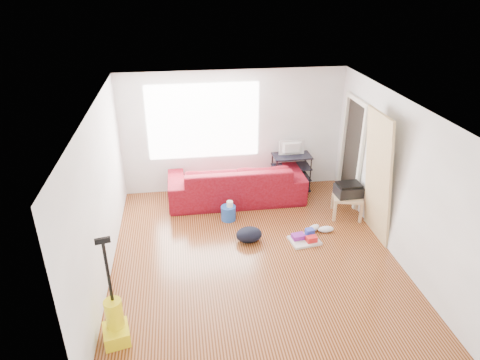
{
  "coord_description": "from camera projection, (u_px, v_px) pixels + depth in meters",
  "views": [
    {
      "loc": [
        -1.04,
        -5.63,
        4.17
      ],
      "look_at": [
        -0.14,
        0.6,
        1.09
      ],
      "focal_mm": 32.0,
      "sensor_mm": 36.0,
      "label": 1
    }
  ],
  "objects": [
    {
      "name": "tv",
      "position": [
        292.0,
        148.0,
        8.68
      ],
      "size": [
        0.52,
        0.07,
        0.3
      ],
      "primitive_type": "imported",
      "rotation": [
        0.0,
        0.0,
        3.14
      ],
      "color": "black",
      "rests_on": "tv_stand"
    },
    {
      "name": "door_panel",
      "position": [
        369.0,
        234.0,
        7.54
      ],
      "size": [
        0.28,
        0.89,
        2.22
      ],
      "primitive_type": "cube",
      "rotation": [
        0.0,
        -0.1,
        0.0
      ],
      "color": "tan",
      "rests_on": "ground"
    },
    {
      "name": "room",
      "position": [
        258.0,
        182.0,
        6.56
      ],
      "size": [
        4.51,
        5.01,
        2.51
      ],
      "color": "#441C06",
      "rests_on": "ground"
    },
    {
      "name": "tv_stand",
      "position": [
        291.0,
        172.0,
        8.92
      ],
      "size": [
        0.79,
        0.46,
        0.78
      ],
      "rotation": [
        0.0,
        0.0,
        0.01
      ],
      "color": "black",
      "rests_on": "ground"
    },
    {
      "name": "bucket",
      "position": [
        228.0,
        219.0,
        7.99
      ],
      "size": [
        0.28,
        0.28,
        0.27
      ],
      "primitive_type": "cylinder",
      "rotation": [
        0.0,
        0.0,
        -0.0
      ],
      "color": "#2250AB",
      "rests_on": "ground"
    },
    {
      "name": "sneakers",
      "position": [
        320.0,
        229.0,
        7.59
      ],
      "size": [
        0.5,
        0.26,
        0.12
      ],
      "rotation": [
        0.0,
        0.0,
        0.16
      ],
      "color": "white",
      "rests_on": "ground"
    },
    {
      "name": "sofa",
      "position": [
        236.0,
        199.0,
        8.7
      ],
      "size": [
        2.68,
        1.05,
        0.78
      ],
      "primitive_type": "imported",
      "rotation": [
        0.0,
        0.0,
        3.14
      ],
      "color": "#5D0108",
      "rests_on": "ground"
    },
    {
      "name": "backpack",
      "position": [
        249.0,
        241.0,
        7.35
      ],
      "size": [
        0.5,
        0.42,
        0.25
      ],
      "primitive_type": "ellipsoid",
      "rotation": [
        0.0,
        0.0,
        0.13
      ],
      "color": "black",
      "rests_on": "ground"
    },
    {
      "name": "vacuum",
      "position": [
        115.0,
        322.0,
        5.27
      ],
      "size": [
        0.37,
        0.41,
        1.47
      ],
      "rotation": [
        0.0,
        0.0,
        0.21
      ],
      "color": "yellow",
      "rests_on": "ground"
    },
    {
      "name": "cleaning_tray",
      "position": [
        305.0,
        238.0,
        7.32
      ],
      "size": [
        0.54,
        0.46,
        0.18
      ],
      "rotation": [
        0.0,
        0.0,
        0.16
      ],
      "color": "beige",
      "rests_on": "ground"
    },
    {
      "name": "printer",
      "position": [
        349.0,
        190.0,
        7.89
      ],
      "size": [
        0.49,
        0.38,
        0.24
      ],
      "rotation": [
        0.0,
        0.0,
        0.06
      ],
      "color": "black",
      "rests_on": "side_table"
    },
    {
      "name": "toilet_paper",
      "position": [
        230.0,
        210.0,
        7.9
      ],
      "size": [
        0.12,
        0.12,
        0.11
      ],
      "primitive_type": "cylinder",
      "color": "white",
      "rests_on": "bucket"
    },
    {
      "name": "side_table",
      "position": [
        347.0,
        199.0,
        7.97
      ],
      "size": [
        0.64,
        0.64,
        0.42
      ],
      "rotation": [
        0.0,
        0.0,
        -0.27
      ],
      "color": "tan",
      "rests_on": "ground"
    }
  ]
}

